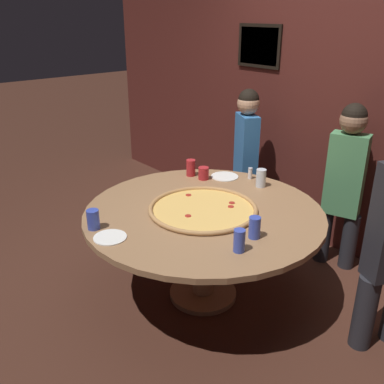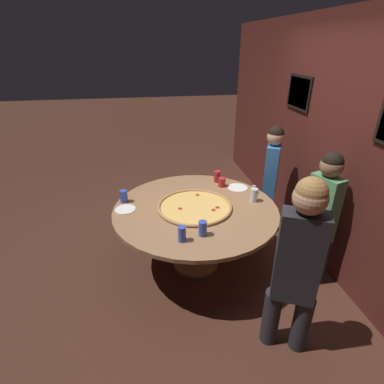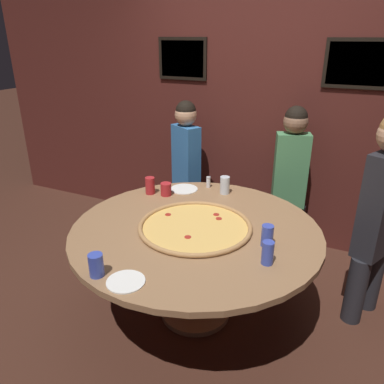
{
  "view_description": "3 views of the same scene",
  "coord_description": "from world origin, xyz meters",
  "px_view_note": "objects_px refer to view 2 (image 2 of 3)",
  "views": [
    {
      "loc": [
        2.05,
        -1.87,
        2.06
      ],
      "look_at": [
        -0.06,
        -0.06,
        0.88
      ],
      "focal_mm": 40.0,
      "sensor_mm": 36.0,
      "label": 1
    },
    {
      "loc": [
        2.69,
        -0.51,
        2.29
      ],
      "look_at": [
        0.03,
        -0.04,
        0.94
      ],
      "focal_mm": 28.0,
      "sensor_mm": 36.0,
      "label": 2
    },
    {
      "loc": [
        0.95,
        -2.08,
        1.97
      ],
      "look_at": [
        -0.06,
        0.07,
        0.97
      ],
      "focal_mm": 35.0,
      "sensor_mm": 36.0,
      "label": 3
    }
  ],
  "objects_px": {
    "giant_pizza": "(195,206)",
    "drink_cup_far_left": "(222,182)",
    "drink_cup_centre_back": "(217,176)",
    "diner_far_right": "(298,261)",
    "dining_table": "(195,217)",
    "drink_cup_front_edge": "(254,195)",
    "drink_cup_far_right": "(203,228)",
    "diner_side_right": "(271,173)",
    "white_plate_beside_cup": "(238,188)",
    "diner_side_left": "(322,211)",
    "drink_cup_beside_pizza": "(182,234)",
    "condiment_shaker": "(254,190)",
    "drink_cup_near_left": "(124,196)",
    "white_plate_right_side": "(125,209)"
  },
  "relations": [
    {
      "from": "dining_table",
      "to": "drink_cup_centre_back",
      "type": "bearing_deg",
      "value": 147.23
    },
    {
      "from": "drink_cup_beside_pizza",
      "to": "diner_side_left",
      "type": "xyz_separation_m",
      "value": [
        -0.16,
        1.41,
        -0.01
      ]
    },
    {
      "from": "drink_cup_beside_pizza",
      "to": "condiment_shaker",
      "type": "relative_size",
      "value": 1.47
    },
    {
      "from": "drink_cup_front_edge",
      "to": "diner_far_right",
      "type": "distance_m",
      "value": 1.17
    },
    {
      "from": "diner_side_right",
      "to": "drink_cup_front_edge",
      "type": "bearing_deg",
      "value": 171.25
    },
    {
      "from": "drink_cup_beside_pizza",
      "to": "white_plate_right_side",
      "type": "distance_m",
      "value": 0.82
    },
    {
      "from": "drink_cup_far_right",
      "to": "drink_cup_front_edge",
      "type": "relative_size",
      "value": 0.96
    },
    {
      "from": "diner_side_right",
      "to": "diner_far_right",
      "type": "bearing_deg",
      "value": -168.67
    },
    {
      "from": "drink_cup_far_right",
      "to": "drink_cup_beside_pizza",
      "type": "distance_m",
      "value": 0.2
    },
    {
      "from": "giant_pizza",
      "to": "drink_cup_centre_back",
      "type": "height_order",
      "value": "drink_cup_centre_back"
    },
    {
      "from": "drink_cup_far_left",
      "to": "white_plate_beside_cup",
      "type": "relative_size",
      "value": 0.45
    },
    {
      "from": "drink_cup_far_right",
      "to": "diner_far_right",
      "type": "bearing_deg",
      "value": 42.4
    },
    {
      "from": "dining_table",
      "to": "drink_cup_front_edge",
      "type": "relative_size",
      "value": 11.67
    },
    {
      "from": "drink_cup_centre_back",
      "to": "drink_cup_far_left",
      "type": "bearing_deg",
      "value": 10.48
    },
    {
      "from": "white_plate_right_side",
      "to": "dining_table",
      "type": "bearing_deg",
      "value": 83.6
    },
    {
      "from": "dining_table",
      "to": "drink_cup_front_edge",
      "type": "distance_m",
      "value": 0.68
    },
    {
      "from": "drink_cup_beside_pizza",
      "to": "diner_far_right",
      "type": "relative_size",
      "value": 0.09
    },
    {
      "from": "giant_pizza",
      "to": "drink_cup_beside_pizza",
      "type": "xyz_separation_m",
      "value": [
        0.56,
        -0.22,
        0.06
      ]
    },
    {
      "from": "diner_far_right",
      "to": "white_plate_beside_cup",
      "type": "bearing_deg",
      "value": -65.93
    },
    {
      "from": "drink_cup_centre_back",
      "to": "condiment_shaker",
      "type": "relative_size",
      "value": 1.47
    },
    {
      "from": "diner_far_right",
      "to": "diner_side_right",
      "type": "height_order",
      "value": "diner_far_right"
    },
    {
      "from": "drink_cup_front_edge",
      "to": "diner_side_right",
      "type": "relative_size",
      "value": 0.11
    },
    {
      "from": "giant_pizza",
      "to": "drink_cup_far_left",
      "type": "bearing_deg",
      "value": 137.62
    },
    {
      "from": "giant_pizza",
      "to": "drink_cup_centre_back",
      "type": "bearing_deg",
      "value": 146.57
    },
    {
      "from": "white_plate_right_side",
      "to": "diner_side_right",
      "type": "xyz_separation_m",
      "value": [
        -0.53,
        1.82,
        0.05
      ]
    },
    {
      "from": "diner_side_right",
      "to": "white_plate_right_side",
      "type": "bearing_deg",
      "value": 135.18
    },
    {
      "from": "drink_cup_centre_back",
      "to": "diner_side_left",
      "type": "relative_size",
      "value": 0.1
    },
    {
      "from": "white_plate_right_side",
      "to": "drink_cup_front_edge",
      "type": "bearing_deg",
      "value": 87.92
    },
    {
      "from": "drink_cup_far_left",
      "to": "white_plate_beside_cup",
      "type": "bearing_deg",
      "value": 65.25
    },
    {
      "from": "giant_pizza",
      "to": "drink_cup_near_left",
      "type": "relative_size",
      "value": 5.9
    },
    {
      "from": "drink_cup_front_edge",
      "to": "white_plate_beside_cup",
      "type": "xyz_separation_m",
      "value": [
        -0.35,
        -0.07,
        -0.07
      ]
    },
    {
      "from": "white_plate_beside_cup",
      "to": "drink_cup_front_edge",
      "type": "bearing_deg",
      "value": 11.29
    },
    {
      "from": "drink_cup_far_left",
      "to": "diner_far_right",
      "type": "distance_m",
      "value": 1.6
    },
    {
      "from": "drink_cup_far_left",
      "to": "diner_side_left",
      "type": "xyz_separation_m",
      "value": [
        0.86,
        0.78,
        0.01
      ]
    },
    {
      "from": "giant_pizza",
      "to": "drink_cup_front_edge",
      "type": "bearing_deg",
      "value": 92.68
    },
    {
      "from": "dining_table",
      "to": "white_plate_beside_cup",
      "type": "height_order",
      "value": "white_plate_beside_cup"
    },
    {
      "from": "drink_cup_far_right",
      "to": "condiment_shaker",
      "type": "distance_m",
      "value": 1.03
    },
    {
      "from": "condiment_shaker",
      "to": "diner_side_left",
      "type": "bearing_deg",
      "value": 38.0
    },
    {
      "from": "diner_far_right",
      "to": "drink_cup_centre_back",
      "type": "bearing_deg",
      "value": -59.17
    },
    {
      "from": "drink_cup_far_right",
      "to": "white_plate_right_side",
      "type": "xyz_separation_m",
      "value": [
        -0.59,
        -0.69,
        -0.07
      ]
    },
    {
      "from": "drink_cup_centre_back",
      "to": "drink_cup_far_left",
      "type": "xyz_separation_m",
      "value": [
        0.14,
        0.03,
        -0.02
      ]
    },
    {
      "from": "white_plate_right_side",
      "to": "drink_cup_centre_back",
      "type": "bearing_deg",
      "value": 114.82
    },
    {
      "from": "giant_pizza",
      "to": "drink_cup_beside_pizza",
      "type": "relative_size",
      "value": 5.51
    },
    {
      "from": "drink_cup_front_edge",
      "to": "condiment_shaker",
      "type": "height_order",
      "value": "drink_cup_front_edge"
    },
    {
      "from": "dining_table",
      "to": "diner_side_left",
      "type": "bearing_deg",
      "value": 71.48
    },
    {
      "from": "white_plate_beside_cup",
      "to": "condiment_shaker",
      "type": "height_order",
      "value": "condiment_shaker"
    },
    {
      "from": "diner_far_right",
      "to": "giant_pizza",
      "type": "bearing_deg",
      "value": -38.52
    },
    {
      "from": "drink_cup_far_left",
      "to": "drink_cup_beside_pizza",
      "type": "height_order",
      "value": "drink_cup_beside_pizza"
    },
    {
      "from": "diner_side_right",
      "to": "white_plate_beside_cup",
      "type": "bearing_deg",
      "value": 143.19
    },
    {
      "from": "drink_cup_near_left",
      "to": "diner_far_right",
      "type": "bearing_deg",
      "value": 42.62
    }
  ]
}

